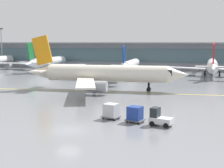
{
  "coord_description": "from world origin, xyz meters",
  "views": [
    {
      "loc": [
        13.29,
        -30.89,
        9.62
      ],
      "look_at": [
        0.54,
        16.68,
        3.0
      ],
      "focal_mm": 49.73,
      "sensor_mm": 36.0,
      "label": 1
    }
  ],
  "objects_px": {
    "gate_airplane_1": "(49,62)",
    "cargo_dolly_trailing": "(111,111)",
    "gate_airplane_2": "(131,65)",
    "gate_airplane_3": "(212,66)",
    "taxiing_regional_jet": "(105,74)",
    "cargo_dolly_lead": "(135,114)",
    "baggage_tug": "(159,118)",
    "apron_light_mast_0": "(2,46)"
  },
  "relations": [
    {
      "from": "gate_airplane_1",
      "to": "apron_light_mast_0",
      "type": "bearing_deg",
      "value": 70.52
    },
    {
      "from": "cargo_dolly_trailing",
      "to": "taxiing_regional_jet",
      "type": "bearing_deg",
      "value": 123.47
    },
    {
      "from": "cargo_dolly_lead",
      "to": "cargo_dolly_trailing",
      "type": "height_order",
      "value": "same"
    },
    {
      "from": "cargo_dolly_trailing",
      "to": "apron_light_mast_0",
      "type": "distance_m",
      "value": 94.62
    },
    {
      "from": "gate_airplane_3",
      "to": "taxiing_regional_jet",
      "type": "bearing_deg",
      "value": 149.37
    },
    {
      "from": "baggage_tug",
      "to": "cargo_dolly_lead",
      "type": "bearing_deg",
      "value": 180.0
    },
    {
      "from": "gate_airplane_2",
      "to": "cargo_dolly_lead",
      "type": "bearing_deg",
      "value": -169.39
    },
    {
      "from": "taxiing_regional_jet",
      "to": "cargo_dolly_lead",
      "type": "height_order",
      "value": "taxiing_regional_jet"
    },
    {
      "from": "gate_airplane_1",
      "to": "cargo_dolly_trailing",
      "type": "height_order",
      "value": "gate_airplane_1"
    },
    {
      "from": "cargo_dolly_lead",
      "to": "apron_light_mast_0",
      "type": "distance_m",
      "value": 97.47
    },
    {
      "from": "gate_airplane_3",
      "to": "taxiing_regional_jet",
      "type": "relative_size",
      "value": 0.88
    },
    {
      "from": "apron_light_mast_0",
      "to": "cargo_dolly_trailing",
      "type": "bearing_deg",
      "value": -47.75
    },
    {
      "from": "taxiing_regional_jet",
      "to": "cargo_dolly_lead",
      "type": "bearing_deg",
      "value": -69.27
    },
    {
      "from": "baggage_tug",
      "to": "apron_light_mast_0",
      "type": "xyz_separation_m",
      "value": [
        -69.72,
        71.54,
        7.38
      ]
    },
    {
      "from": "taxiing_regional_jet",
      "to": "apron_light_mast_0",
      "type": "bearing_deg",
      "value": 135.96
    },
    {
      "from": "gate_airplane_1",
      "to": "gate_airplane_3",
      "type": "xyz_separation_m",
      "value": [
        53.85,
        -3.54,
        0.0
      ]
    },
    {
      "from": "gate_airplane_2",
      "to": "gate_airplane_3",
      "type": "relative_size",
      "value": 0.91
    },
    {
      "from": "apron_light_mast_0",
      "to": "baggage_tug",
      "type": "bearing_deg",
      "value": -45.74
    },
    {
      "from": "cargo_dolly_trailing",
      "to": "gate_airplane_3",
      "type": "bearing_deg",
      "value": 90.48
    },
    {
      "from": "gate_airplane_3",
      "to": "apron_light_mast_0",
      "type": "xyz_separation_m",
      "value": [
        -78.43,
        12.64,
        5.33
      ]
    },
    {
      "from": "cargo_dolly_lead",
      "to": "taxiing_regional_jet",
      "type": "bearing_deg",
      "value": 129.74
    },
    {
      "from": "taxiing_regional_jet",
      "to": "cargo_dolly_trailing",
      "type": "relative_size",
      "value": 13.76
    },
    {
      "from": "gate_airplane_3",
      "to": "cargo_dolly_trailing",
      "type": "bearing_deg",
      "value": 167.58
    },
    {
      "from": "gate_airplane_3",
      "to": "cargo_dolly_trailing",
      "type": "height_order",
      "value": "gate_airplane_3"
    },
    {
      "from": "gate_airplane_3",
      "to": "baggage_tug",
      "type": "distance_m",
      "value": 59.58
    },
    {
      "from": "gate_airplane_1",
      "to": "gate_airplane_3",
      "type": "bearing_deg",
      "value": -92.91
    },
    {
      "from": "taxiing_regional_jet",
      "to": "cargo_dolly_trailing",
      "type": "height_order",
      "value": "taxiing_regional_jet"
    },
    {
      "from": "gate_airplane_1",
      "to": "cargo_dolly_lead",
      "type": "bearing_deg",
      "value": -144.8
    },
    {
      "from": "taxiing_regional_jet",
      "to": "cargo_dolly_lead",
      "type": "distance_m",
      "value": 25.83
    },
    {
      "from": "gate_airplane_2",
      "to": "cargo_dolly_lead",
      "type": "height_order",
      "value": "gate_airplane_2"
    },
    {
      "from": "gate_airplane_3",
      "to": "cargo_dolly_trailing",
      "type": "relative_size",
      "value": 12.1
    },
    {
      "from": "gate_airplane_2",
      "to": "gate_airplane_3",
      "type": "bearing_deg",
      "value": -93.78
    },
    {
      "from": "gate_airplane_1",
      "to": "apron_light_mast_0",
      "type": "distance_m",
      "value": 26.74
    },
    {
      "from": "baggage_tug",
      "to": "apron_light_mast_0",
      "type": "relative_size",
      "value": 0.19
    },
    {
      "from": "gate_airplane_1",
      "to": "apron_light_mast_0",
      "type": "relative_size",
      "value": 1.95
    },
    {
      "from": "gate_airplane_1",
      "to": "taxiing_regional_jet",
      "type": "xyz_separation_m",
      "value": [
        31.41,
        -38.22,
        0.4
      ]
    },
    {
      "from": "gate_airplane_1",
      "to": "gate_airplane_2",
      "type": "distance_m",
      "value": 29.52
    },
    {
      "from": "taxiing_regional_jet",
      "to": "baggage_tug",
      "type": "relative_size",
      "value": 11.7
    },
    {
      "from": "gate_airplane_3",
      "to": "taxiing_regional_jet",
      "type": "xyz_separation_m",
      "value": [
        -22.44,
        -34.68,
        0.4
      ]
    },
    {
      "from": "gate_airplane_1",
      "to": "cargo_dolly_lead",
      "type": "height_order",
      "value": "gate_airplane_1"
    },
    {
      "from": "gate_airplane_2",
      "to": "taxiing_regional_jet",
      "type": "relative_size",
      "value": 0.8
    },
    {
      "from": "cargo_dolly_lead",
      "to": "gate_airplane_3",
      "type": "bearing_deg",
      "value": 93.74
    }
  ]
}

